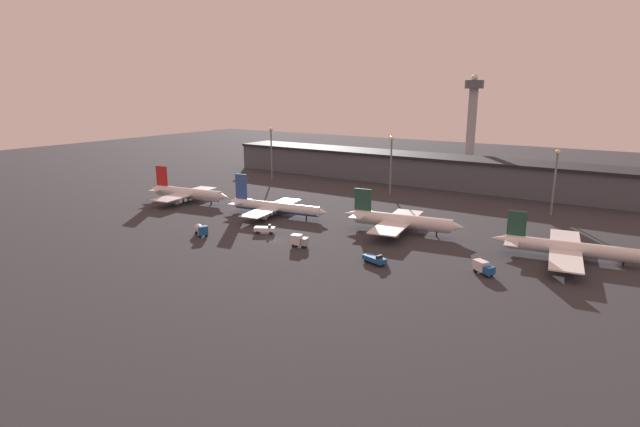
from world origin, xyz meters
TOP-DOWN VIEW (x-y plane):
  - ground at (0.00, 0.00)m, footprint 600.00×600.00m
  - terminal_building at (0.00, 108.52)m, footprint 198.57×21.65m
  - airplane_0 at (-59.88, 21.42)m, footprint 38.30×30.85m
  - airplane_1 at (-18.06, 23.23)m, footprint 40.32×31.63m
  - airplane_2 at (27.52, 28.15)m, footprint 38.74×33.04m
  - airplane_3 at (74.99, 28.47)m, footprint 40.09×37.92m
  - service_vehicle_0 at (9.89, -1.19)m, footprint 4.98×3.10m
  - service_vehicle_1 at (59.10, 5.90)m, footprint 5.87×4.76m
  - service_vehicle_2 at (-21.33, -8.31)m, footprint 6.08×4.51m
  - service_vehicle_3 at (34.10, -1.94)m, footprint 6.95×4.42m
  - service_vehicle_4 at (-6.78, 4.16)m, footprint 6.73×5.17m
  - lamp_post_0 at (-61.99, 76.88)m, footprint 1.80×1.80m
  - lamp_post_1 at (0.78, 76.88)m, footprint 1.80×1.80m
  - lamp_post_2 at (62.96, 76.88)m, footprint 1.80×1.80m
  - control_tower at (13.75, 140.73)m, footprint 9.00×9.00m

SIDE VIEW (x-z plane):
  - ground at x=0.00m, z-range 0.00..0.00m
  - service_vehicle_3 at x=34.10m, z-range -0.07..2.62m
  - service_vehicle_4 at x=-6.78m, z-range -0.08..2.69m
  - service_vehicle_1 at x=59.10m, z-range 0.19..3.31m
  - service_vehicle_2 at x=-21.33m, z-range 0.14..3.52m
  - service_vehicle_0 at x=9.89m, z-range 0.16..3.68m
  - airplane_1 at x=-18.06m, z-range -3.85..9.86m
  - airplane_3 at x=74.99m, z-range -2.76..8.89m
  - airplane_0 at x=-59.88m, z-range -3.25..10.13m
  - airplane_2 at x=27.52m, z-range -2.80..9.84m
  - terminal_building at x=0.00m, z-range 0.06..13.61m
  - lamp_post_2 at x=62.96m, z-range 3.30..26.48m
  - lamp_post_1 at x=0.78m, z-range 3.37..27.71m
  - lamp_post_0 at x=-61.99m, z-range 3.41..28.61m
  - control_tower at x=13.75m, z-range 3.74..53.72m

